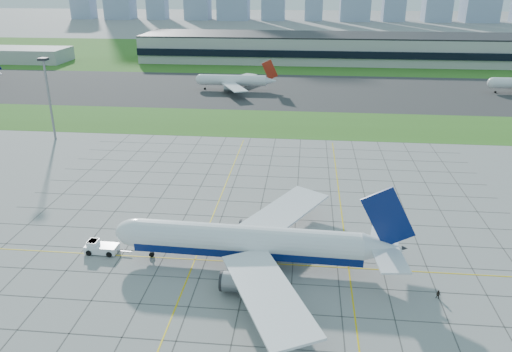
{
  "coord_description": "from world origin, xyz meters",
  "views": [
    {
      "loc": [
        9.25,
        -79.88,
        48.76
      ],
      "look_at": [
        -1.23,
        22.85,
        7.0
      ],
      "focal_mm": 35.0,
      "sensor_mm": 36.0,
      "label": 1
    }
  ],
  "objects_px": {
    "pushback_tug": "(100,247)",
    "distant_jet_1": "(234,80)",
    "crew_near": "(95,248)",
    "crew_far": "(438,295)",
    "light_mast": "(48,89)",
    "airliner": "(250,242)"
  },
  "relations": [
    {
      "from": "pushback_tug",
      "to": "crew_near",
      "type": "height_order",
      "value": "pushback_tug"
    },
    {
      "from": "crew_far",
      "to": "airliner",
      "type": "bearing_deg",
      "value": -159.55
    },
    {
      "from": "light_mast",
      "to": "distant_jet_1",
      "type": "relative_size",
      "value": 0.6
    },
    {
      "from": "pushback_tug",
      "to": "crew_near",
      "type": "distance_m",
      "value": 1.12
    },
    {
      "from": "crew_near",
      "to": "crew_far",
      "type": "height_order",
      "value": "crew_near"
    },
    {
      "from": "crew_far",
      "to": "light_mast",
      "type": "bearing_deg",
      "value": 177.12
    },
    {
      "from": "airliner",
      "to": "crew_near",
      "type": "xyz_separation_m",
      "value": [
        -29.61,
        1.2,
        -3.69
      ]
    },
    {
      "from": "crew_far",
      "to": "distant_jet_1",
      "type": "xyz_separation_m",
      "value": [
        -55.01,
        152.84,
        3.69
      ]
    },
    {
      "from": "light_mast",
      "to": "distant_jet_1",
      "type": "bearing_deg",
      "value": 59.1
    },
    {
      "from": "crew_near",
      "to": "distant_jet_1",
      "type": "bearing_deg",
      "value": 32.3
    },
    {
      "from": "pushback_tug",
      "to": "crew_far",
      "type": "distance_m",
      "value": 60.62
    },
    {
      "from": "airliner",
      "to": "pushback_tug",
      "type": "height_order",
      "value": "airliner"
    },
    {
      "from": "light_mast",
      "to": "crew_near",
      "type": "height_order",
      "value": "light_mast"
    },
    {
      "from": "light_mast",
      "to": "crew_far",
      "type": "xyz_separation_m",
      "value": [
        101.72,
        -74.81,
        -15.39
      ]
    },
    {
      "from": "pushback_tug",
      "to": "distant_jet_1",
      "type": "xyz_separation_m",
      "value": [
        5.01,
        144.33,
        3.4
      ]
    },
    {
      "from": "pushback_tug",
      "to": "airliner",
      "type": "bearing_deg",
      "value": -0.33
    },
    {
      "from": "pushback_tug",
      "to": "distant_jet_1",
      "type": "relative_size",
      "value": 0.21
    },
    {
      "from": "distant_jet_1",
      "to": "crew_far",
      "type": "bearing_deg",
      "value": -70.21
    },
    {
      "from": "light_mast",
      "to": "pushback_tug",
      "type": "relative_size",
      "value": 2.9
    },
    {
      "from": "light_mast",
      "to": "crew_near",
      "type": "distance_m",
      "value": 79.27
    },
    {
      "from": "crew_near",
      "to": "distant_jet_1",
      "type": "xyz_separation_m",
      "value": [
        6.11,
        144.37,
        3.6
      ]
    },
    {
      "from": "airliner",
      "to": "crew_near",
      "type": "height_order",
      "value": "airliner"
    }
  ]
}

